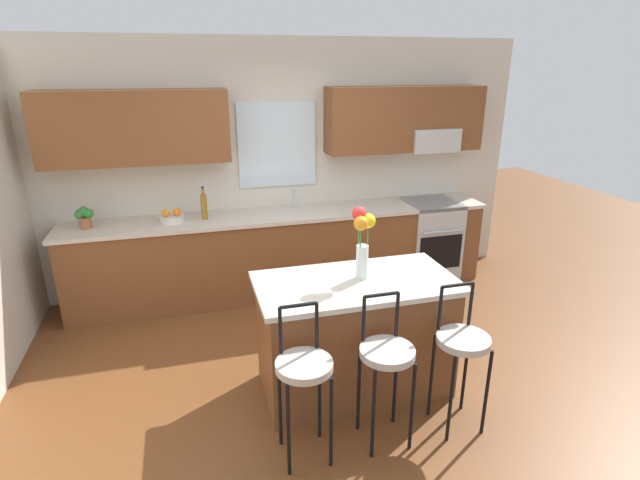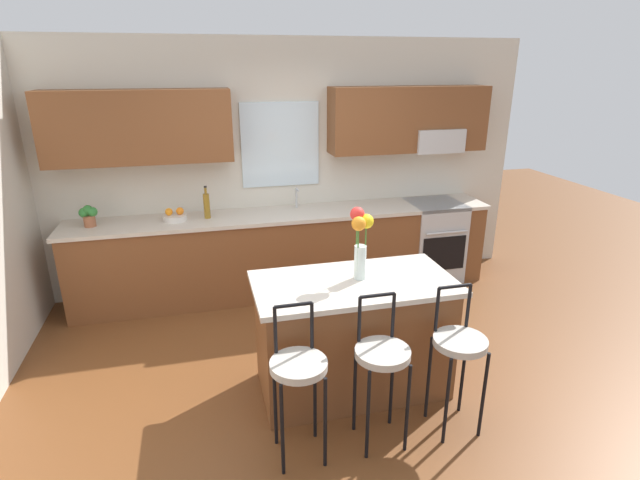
{
  "view_description": "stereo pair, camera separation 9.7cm",
  "coord_description": "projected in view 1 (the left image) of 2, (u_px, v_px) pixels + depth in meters",
  "views": [
    {
      "loc": [
        -0.98,
        -3.28,
        2.43
      ],
      "look_at": [
        0.08,
        0.55,
        1.0
      ],
      "focal_mm": 27.58,
      "sensor_mm": 36.0,
      "label": 1
    },
    {
      "loc": [
        -0.89,
        -3.3,
        2.43
      ],
      "look_at": [
        0.08,
        0.55,
        1.0
      ],
      "focal_mm": 27.58,
      "sensor_mm": 36.0,
      "label": 2
    }
  ],
  "objects": [
    {
      "name": "counter_run",
      "position": [
        285.0,
        252.0,
        5.43
      ],
      "size": [
        4.56,
        0.64,
        0.92
      ],
      "color": "brown",
      "rests_on": "ground"
    },
    {
      "name": "back_wall_assembly",
      "position": [
        280.0,
        153.0,
        5.34
      ],
      "size": [
        5.6,
        0.5,
        2.7
      ],
      "color": "beige",
      "rests_on": "ground"
    },
    {
      "name": "bar_stool_middle",
      "position": [
        386.0,
        358.0,
        3.18
      ],
      "size": [
        0.36,
        0.36,
        1.04
      ],
      "color": "black",
      "rests_on": "ground"
    },
    {
      "name": "fruit_bowl_oranges",
      "position": [
        172.0,
        217.0,
        4.97
      ],
      "size": [
        0.24,
        0.24,
        0.13
      ],
      "color": "silver",
      "rests_on": "counter_run"
    },
    {
      "name": "bar_stool_far",
      "position": [
        462.0,
        346.0,
        3.32
      ],
      "size": [
        0.36,
        0.36,
        1.04
      ],
      "color": "black",
      "rests_on": "ground"
    },
    {
      "name": "ground_plane",
      "position": [
        328.0,
        377.0,
        4.04
      ],
      "size": [
        14.0,
        14.0,
        0.0
      ],
      "primitive_type": "plane",
      "color": "brown"
    },
    {
      "name": "bottle_olive_oil",
      "position": [
        204.0,
        206.0,
        5.02
      ],
      "size": [
        0.06,
        0.06,
        0.34
      ],
      "color": "olive",
      "rests_on": "counter_run"
    },
    {
      "name": "potted_plant_small",
      "position": [
        84.0,
        216.0,
        4.74
      ],
      "size": [
        0.18,
        0.12,
        0.22
      ],
      "color": "#9E5B3D",
      "rests_on": "counter_run"
    },
    {
      "name": "oven_range",
      "position": [
        429.0,
        239.0,
        5.84
      ],
      "size": [
        0.6,
        0.64,
        0.92
      ],
      "color": "#B7BABC",
      "rests_on": "ground"
    },
    {
      "name": "bar_stool_near",
      "position": [
        304.0,
        372.0,
        3.04
      ],
      "size": [
        0.36,
        0.36,
        1.04
      ],
      "color": "black",
      "rests_on": "ground"
    },
    {
      "name": "kitchen_island",
      "position": [
        355.0,
        335.0,
        3.78
      ],
      "size": [
        1.49,
        0.78,
        0.92
      ],
      "color": "brown",
      "rests_on": "ground"
    },
    {
      "name": "flower_vase",
      "position": [
        363.0,
        236.0,
        3.56
      ],
      "size": [
        0.18,
        0.17,
        0.54
      ],
      "color": "silver",
      "rests_on": "kitchen_island"
    },
    {
      "name": "sink_faucet",
      "position": [
        294.0,
        196.0,
        5.39
      ],
      "size": [
        0.02,
        0.13,
        0.23
      ],
      "color": "#B7BABC",
      "rests_on": "counter_run"
    }
  ]
}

